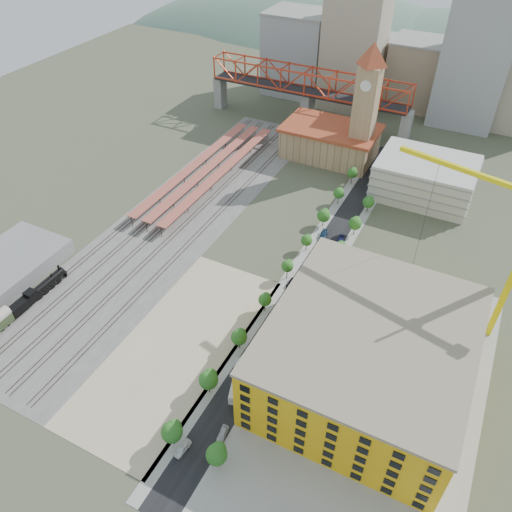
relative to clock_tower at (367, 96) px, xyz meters
The scene contains 31 objects.
ground 85.36m from the clock_tower, 95.71° to the right, with size 400.00×400.00×0.00m, color #474C38.
ballast_strip 81.63m from the clock_tower, 125.15° to the right, with size 36.00×165.00×0.06m, color #605E59.
dirt_lot 115.74m from the clock_tower, 96.14° to the right, with size 28.00×67.00×0.06m, color tan.
street_asphalt 71.48m from the clock_tower, 82.98° to the right, with size 12.00×170.00×0.06m, color black.
sidewalk_west 71.08m from the clock_tower, 87.80° to the right, with size 3.00×170.00×0.04m, color gray.
sidewalk_east 72.31m from the clock_tower, 78.27° to the right, with size 3.00×170.00×0.04m, color gray.
construction_pad 110.41m from the clock_tower, 69.69° to the right, with size 50.00×90.00×0.06m, color gray.
rail_tracks 82.57m from the clock_tower, 126.24° to the right, with size 26.56×160.00×0.18m.
platform_canopies 65.08m from the clock_tower, 144.47° to the right, with size 16.00×80.00×4.12m.
station_hall 25.65m from the clock_tower, behind, with size 38.00×24.00×13.10m.
clock_tower is the anchor object (origin of this frame).
parking_garage 36.81m from the clock_tower, 19.64° to the right, with size 34.00×26.00×14.00m, color silver.
truss_bridge 42.56m from the clock_tower, 142.85° to the left, with size 94.00×9.60×25.60m.
construction_building 107.36m from the clock_tower, 71.22° to the right, with size 44.60×50.60×18.80m.
warehouse 135.13m from the clock_tower, 123.93° to the right, with size 22.00×32.00×5.00m, color gray.
street_trees 80.70m from the clock_tower, 83.91° to the right, with size 15.40×124.40×8.00m.
skyline 62.60m from the clock_tower, 90.49° to the left, with size 133.00×46.00×60.00m.
distant_hills 213.32m from the clock_tower, 78.30° to the left, with size 647.00×264.00×227.00m.
locomotive 130.39m from the clock_tower, 117.03° to the right, with size 2.77×21.36×5.34m.
site_trailer_a 119.19m from the clock_tower, 86.05° to the right, with size 2.71×10.31×2.82m, color silver.
site_trailer_b 108.70m from the clock_tower, 85.64° to the right, with size 2.53×9.63×2.64m, color silver.
site_trailer_c 94.62m from the clock_tower, 84.93° to the right, with size 2.60×9.88×2.71m, color silver.
site_trailer_d 92.66m from the clock_tower, 84.82° to the right, with size 2.60×9.90×2.71m, color silver.
car_0 138.38m from the clock_tower, 87.89° to the right, with size 1.90×4.73×1.61m, color white.
car_1 112.89m from the clock_tower, 87.38° to the right, with size 1.52×4.36×1.44m, color #9F9FA4.
car_2 82.14m from the clock_tower, 86.29° to the right, with size 2.18×4.74×1.32m, color black.
car_3 58.39m from the clock_tower, 84.41° to the right, with size 2.22×5.47×1.59m, color navy.
car_4 131.95m from the clock_tower, 85.11° to the right, with size 1.75×4.34×1.48m, color #B9B9B9.
car_5 100.80m from the clock_tower, 83.48° to the right, with size 1.69×4.83×1.59m, color gray.
car_6 64.22m from the clock_tower, 79.04° to the right, with size 2.61×5.65×1.57m, color black.
car_7 59.40m from the clock_tower, 77.89° to the right, with size 2.12×5.22×1.51m, color navy.
Camera 1 is at (52.34, -97.87, 101.60)m, focal length 35.00 mm.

